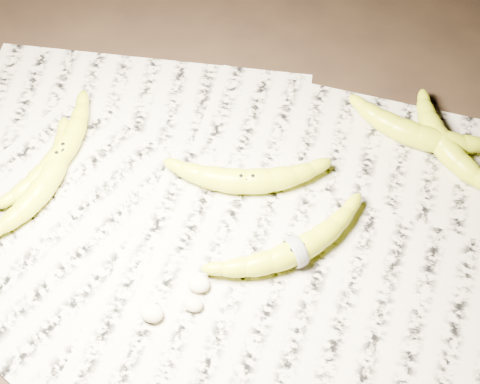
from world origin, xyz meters
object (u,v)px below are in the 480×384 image
(banana_center, at_px, (247,180))
(banana_upper_a, at_px, (418,134))
(banana_left_a, at_px, (60,153))
(banana_left_b, at_px, (46,181))
(banana_upper_b, at_px, (446,146))
(banana_taped, at_px, (296,250))

(banana_center, bearing_deg, banana_upper_a, 17.75)
(banana_left_a, bearing_deg, banana_left_b, -170.66)
(banana_left_b, height_order, banana_upper_b, banana_upper_b)
(banana_left_b, relative_size, banana_upper_a, 0.94)
(banana_left_a, bearing_deg, banana_taped, -90.06)
(banana_left_a, bearing_deg, banana_center, -74.78)
(banana_left_b, relative_size, banana_taped, 0.86)
(banana_upper_a, bearing_deg, banana_upper_b, -6.51)
(banana_center, bearing_deg, banana_left_a, 170.27)
(banana_left_a, height_order, banana_center, banana_center)
(banana_left_a, xyz_separation_m, banana_upper_b, (0.57, 0.18, 0.00))
(banana_center, relative_size, banana_upper_b, 1.14)
(banana_center, height_order, banana_upper_a, same)
(banana_upper_a, bearing_deg, banana_left_b, -148.93)
(banana_left_a, relative_size, banana_taped, 0.92)
(banana_left_a, xyz_separation_m, banana_upper_a, (0.52, 0.19, 0.00))
(banana_center, xyz_separation_m, banana_upper_a, (0.23, 0.16, 0.00))
(banana_upper_a, xyz_separation_m, banana_upper_b, (0.04, -0.01, -0.00))
(banana_left_a, distance_m, banana_upper_b, 0.60)
(banana_left_b, bearing_deg, banana_left_a, 5.59)
(banana_upper_b, bearing_deg, banana_taped, -79.02)
(banana_left_a, height_order, banana_taped, banana_taped)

